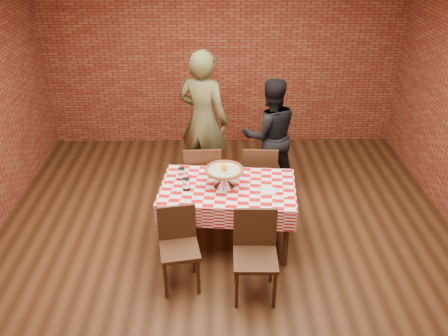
{
  "coord_description": "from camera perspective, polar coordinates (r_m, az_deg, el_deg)",
  "views": [
    {
      "loc": [
        -0.11,
        -4.13,
        3.4
      ],
      "look_at": [
        -0.03,
        0.35,
        0.92
      ],
      "focal_mm": 37.71,
      "sensor_mm": 36.0,
      "label": 1
    }
  ],
  "objects": [
    {
      "name": "tablecloth",
      "position": [
        5.17,
        0.48,
        -3.41
      ],
      "size": [
        1.55,
        1.03,
        0.25
      ],
      "primitive_type": null,
      "rotation": [
        0.0,
        0.0,
        -0.09
      ],
      "color": "#B9100D",
      "rests_on": "table"
    },
    {
      "name": "condiment_caddy",
      "position": [
        5.31,
        1.57,
        -0.02
      ],
      "size": [
        0.13,
        0.12,
        0.14
      ],
      "primitive_type": "cube",
      "rotation": [
        0.0,
        0.0,
        -0.41
      ],
      "color": "silver",
      "rests_on": "tablecloth"
    },
    {
      "name": "ground",
      "position": [
        5.35,
        0.39,
        -10.52
      ],
      "size": [
        6.0,
        6.0,
        0.0
      ],
      "primitive_type": "plane",
      "color": "black",
      "rests_on": "ground"
    },
    {
      "name": "chair_far_left",
      "position": [
        5.89,
        -2.59,
        -0.97
      ],
      "size": [
        0.47,
        0.47,
        0.93
      ],
      "primitive_type": null,
      "rotation": [
        0.0,
        0.0,
        3.18
      ],
      "color": "#462A19",
      "rests_on": "ground"
    },
    {
      "name": "chair_near_right",
      "position": [
        4.61,
        3.82,
        -10.93
      ],
      "size": [
        0.43,
        0.43,
        0.9
      ],
      "primitive_type": null,
      "rotation": [
        0.0,
        0.0,
        -0.02
      ],
      "color": "#462A19",
      "rests_on": "ground"
    },
    {
      "name": "back_wall",
      "position": [
        7.4,
        -0.13,
        13.62
      ],
      "size": [
        5.5,
        0.0,
        5.5
      ],
      "primitive_type": "plane",
      "rotation": [
        1.57,
        0.0,
        0.0
      ],
      "color": "maroon",
      "rests_on": "ground"
    },
    {
      "name": "water_glass_right",
      "position": [
        5.23,
        -5.17,
        -0.7
      ],
      "size": [
        0.09,
        0.09,
        0.13
      ],
      "primitive_type": "cylinder",
      "rotation": [
        0.0,
        0.0,
        -0.09
      ],
      "color": "white",
      "rests_on": "tablecloth"
    },
    {
      "name": "water_glass_left",
      "position": [
        5.03,
        -4.61,
        -1.96
      ],
      "size": [
        0.09,
        0.09,
        0.13
      ],
      "primitive_type": "cylinder",
      "rotation": [
        0.0,
        0.0,
        -0.09
      ],
      "color": "white",
      "rests_on": "tablecloth"
    },
    {
      "name": "side_plate",
      "position": [
        5.04,
        5.47,
        -2.78
      ],
      "size": [
        0.19,
        0.19,
        0.01
      ],
      "primitive_type": "cylinder",
      "rotation": [
        0.0,
        0.0,
        -0.09
      ],
      "color": "white",
      "rests_on": "tablecloth"
    },
    {
      "name": "pizza_stand",
      "position": [
        5.07,
        0.02,
        -1.26
      ],
      "size": [
        0.49,
        0.49,
        0.18
      ],
      "primitive_type": null,
      "rotation": [
        0.0,
        0.0,
        0.21
      ],
      "color": "silver",
      "rests_on": "tablecloth"
    },
    {
      "name": "diner_olive",
      "position": [
        6.27,
        -2.52,
        5.84
      ],
      "size": [
        0.82,
        0.7,
        1.89
      ],
      "primitive_type": "imported",
      "rotation": [
        0.0,
        0.0,
        2.7
      ],
      "color": "#4F502D",
      "rests_on": "ground"
    },
    {
      "name": "chair_near_left",
      "position": [
        4.74,
        -5.41,
        -10.04
      ],
      "size": [
        0.44,
        0.44,
        0.86
      ],
      "primitive_type": null,
      "rotation": [
        0.0,
        0.0,
        0.17
      ],
      "color": "#462A19",
      "rests_on": "ground"
    },
    {
      "name": "sweetener_packet_b",
      "position": [
        5.02,
        7.81,
        -3.12
      ],
      "size": [
        0.05,
        0.04,
        0.0
      ],
      "primitive_type": "cube",
      "rotation": [
        0.0,
        0.0,
        0.07
      ],
      "color": "white",
      "rests_on": "tablecloth"
    },
    {
      "name": "lemon",
      "position": [
        5.0,
        0.02,
        0.19
      ],
      "size": [
        0.08,
        0.08,
        0.08
      ],
      "primitive_type": "ellipsoid",
      "rotation": [
        0.0,
        0.0,
        0.21
      ],
      "color": "yellow",
      "rests_on": "pizza"
    },
    {
      "name": "diner_black",
      "position": [
        6.25,
        5.58,
        3.99
      ],
      "size": [
        0.84,
        0.7,
        1.56
      ],
      "primitive_type": "imported",
      "rotation": [
        0.0,
        0.0,
        3.29
      ],
      "color": "black",
      "rests_on": "ground"
    },
    {
      "name": "pizza",
      "position": [
        5.02,
        0.02,
        -0.29
      ],
      "size": [
        0.5,
        0.5,
        0.03
      ],
      "primitive_type": "cylinder",
      "rotation": [
        0.0,
        0.0,
        0.21
      ],
      "color": "beige",
      "rests_on": "pizza_stand"
    },
    {
      "name": "table",
      "position": [
        5.31,
        0.46,
        -5.77
      ],
      "size": [
        1.51,
        0.99,
        0.75
      ],
      "primitive_type": "cube",
      "rotation": [
        0.0,
        0.0,
        -0.09
      ],
      "color": "#462A19",
      "rests_on": "ground"
    },
    {
      "name": "sweetener_packet_a",
      "position": [
        4.97,
        7.39,
        -3.44
      ],
      "size": [
        0.06,
        0.05,
        0.0
      ],
      "primitive_type": "cube",
      "rotation": [
        0.0,
        0.0,
        0.37
      ],
      "color": "white",
      "rests_on": "tablecloth"
    },
    {
      "name": "chair_far_right",
      "position": [
        5.95,
        4.26,
        -0.86
      ],
      "size": [
        0.45,
        0.45,
        0.9
      ],
      "primitive_type": null,
      "rotation": [
        0.0,
        0.0,
        3.07
      ],
      "color": "#462A19",
      "rests_on": "ground"
    }
  ]
}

